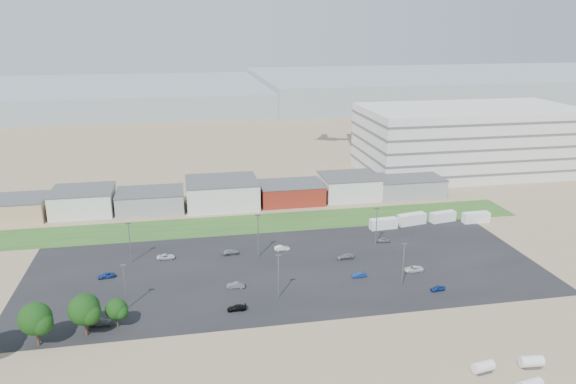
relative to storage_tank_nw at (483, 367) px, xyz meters
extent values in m
plane|color=#8F7F5B|center=(-29.47, 26.27, -1.09)|extent=(700.00, 700.00, 0.00)
cube|color=black|center=(-24.47, 46.27, -1.08)|extent=(120.00, 50.00, 0.01)
cube|color=#2A5821|center=(-29.47, 78.27, -1.08)|extent=(160.00, 16.00, 0.02)
cube|color=silver|center=(60.53, 121.27, 11.41)|extent=(80.00, 40.00, 25.00)
imported|color=silver|center=(4.37, 39.14, -0.46)|extent=(4.60, 2.29, 1.25)
imported|color=navy|center=(-8.97, 38.66, -0.52)|extent=(3.54, 1.50, 1.14)
imported|color=navy|center=(5.66, 29.02, -0.52)|extent=(3.45, 1.70, 1.13)
imported|color=black|center=(-38.02, 28.65, -0.52)|extent=(3.92, 1.62, 1.13)
imported|color=#595B5E|center=(-37.19, 38.67, -0.44)|extent=(4.09, 1.87, 1.30)
imported|color=navy|center=(-65.60, 49.23, -0.44)|extent=(3.96, 2.00, 1.30)
imported|color=#A5A5AA|center=(-36.63, 57.29, -0.43)|extent=(4.69, 2.34, 1.31)
imported|color=#A5A5AA|center=(3.97, 57.72, -0.52)|extent=(3.36, 1.39, 1.14)
imported|color=silver|center=(-52.46, 57.43, -0.48)|extent=(4.41, 2.06, 1.22)
imported|color=#595B5E|center=(-64.34, 28.00, -0.43)|extent=(4.68, 2.21, 1.32)
imported|color=silver|center=(-23.46, 57.46, -0.45)|extent=(3.94, 1.54, 1.28)
imported|color=#A5A5AA|center=(-9.19, 49.18, -0.48)|extent=(4.17, 1.73, 1.21)
camera|label=1|loc=(-47.14, -72.83, 54.95)|focal=35.00mm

